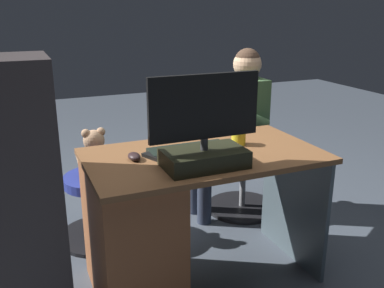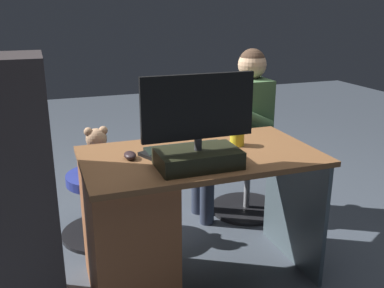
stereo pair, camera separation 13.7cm
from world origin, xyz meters
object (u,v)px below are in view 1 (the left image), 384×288
keyboard (188,149)px  cup (239,137)px  monitor (204,140)px  visitor_chair (243,177)px  computer_mouse (134,156)px  tv_remote (155,157)px  person (236,120)px  desk (149,224)px  office_chair_teddy (98,203)px  teddy_bear (95,155)px

keyboard → cup: bearing=178.2°
monitor → visitor_chair: bearing=-129.8°
computer_mouse → monitor: bearing=142.4°
cup → tv_remote: (0.50, 0.05, -0.04)m
monitor → person: bearing=-126.6°
computer_mouse → person: bearing=-145.3°
desk → tv_remote: size_ratio=8.07×
tv_remote → office_chair_teddy: 0.84m
monitor → computer_mouse: monitor is taller
teddy_bear → visitor_chair: (-1.07, 0.01, -0.32)m
desk → office_chair_teddy: 0.70m
teddy_bear → tv_remote: bearing=105.3°
monitor → keyboard: 0.27m
monitor → visitor_chair: monitor is taller
computer_mouse → tv_remote: size_ratio=0.64×
monitor → tv_remote: (0.18, -0.19, -0.12)m
monitor → cup: (-0.31, -0.24, -0.09)m
monitor → teddy_bear: size_ratio=1.73×
keyboard → visitor_chair: bearing=-138.7°
monitor → teddy_bear: (0.37, -0.85, -0.30)m
desk → office_chair_teddy: size_ratio=2.25×
tv_remote → keyboard: bearing=170.6°
desk → office_chair_teddy: bearing=-78.4°
person → computer_mouse: bearing=34.7°
monitor → computer_mouse: size_ratio=5.59×
teddy_bear → office_chair_teddy: bearing=90.0°
monitor → cup: bearing=-143.1°
computer_mouse → visitor_chair: computer_mouse is taller
desk → office_chair_teddy: desk is taller
teddy_bear → cup: bearing=137.7°
tv_remote → visitor_chair: size_ratio=0.28×
tv_remote → person: size_ratio=0.13×
tv_remote → visitor_chair: bearing=-168.1°
tv_remote → visitor_chair: (-0.89, -0.66, -0.49)m
cup → tv_remote: bearing=5.3°
tv_remote → office_chair_teddy: (0.18, -0.65, -0.50)m
cup → office_chair_teddy: (0.68, -0.61, -0.54)m
keyboard → tv_remote: size_ratio=2.80×
cup → visitor_chair: (-0.39, -0.61, -0.53)m
desk → visitor_chair: (-0.93, -0.67, -0.14)m
person → tv_remote: bearing=38.9°
cup → office_chair_teddy: bearing=-41.8°
keyboard → computer_mouse: (0.30, 0.03, 0.01)m
tv_remote → teddy_bear: size_ratio=0.48×
desk → teddy_bear: teddy_bear is taller
tv_remote → monitor: bearing=109.4°
keyboard → computer_mouse: size_ratio=4.38×
tv_remote → office_chair_teddy: bearing=-99.0°
desk → monitor: 0.55m
office_chair_teddy → person: 1.09m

